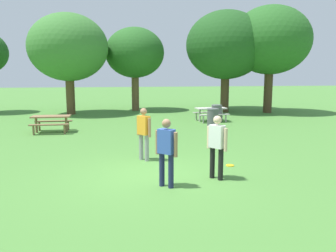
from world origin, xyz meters
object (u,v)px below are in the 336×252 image
(tree_far_right, at_px, (135,53))
(tree_back_left, at_px, (226,43))
(picnic_table_far, at_px, (211,111))
(tree_back_right, at_px, (270,41))
(trash_can_beside_table, at_px, (217,113))
(person_catcher, at_px, (217,143))
(person_thrower, at_px, (144,131))
(trash_can_further_along, at_px, (213,118))
(tree_slender_mid, at_px, (226,45))
(picnic_table_near, at_px, (51,120))
(person_bystander, at_px, (166,148))
(frisbee, at_px, (230,165))
(tree_broad_center, at_px, (68,48))

(tree_far_right, xyz_separation_m, tree_back_left, (6.62, -0.58, 0.78))
(picnic_table_far, relative_size, tree_back_right, 0.25)
(trash_can_beside_table, distance_m, tree_back_left, 7.99)
(person_catcher, bearing_deg, person_thrower, 127.06)
(trash_can_further_along, height_order, tree_slender_mid, tree_slender_mid)
(picnic_table_near, bearing_deg, trash_can_further_along, 0.98)
(trash_can_further_along, bearing_deg, tree_back_left, 67.23)
(tree_far_right, bearing_deg, trash_can_beside_table, -58.95)
(person_bystander, height_order, picnic_table_far, person_bystander)
(frisbee, bearing_deg, person_bystander, -144.59)
(picnic_table_near, bearing_deg, tree_broad_center, 89.43)
(frisbee, distance_m, tree_far_right, 16.15)
(trash_can_beside_table, bearing_deg, tree_far_right, 121.05)
(trash_can_further_along, xyz_separation_m, tree_slender_mid, (2.80, 6.43, 4.09))
(tree_broad_center, distance_m, tree_slender_mid, 10.46)
(person_bystander, relative_size, frisbee, 6.74)
(tree_slender_mid, height_order, tree_back_right, tree_back_right)
(tree_far_right, bearing_deg, picnic_table_far, -59.32)
(tree_broad_center, bearing_deg, person_thrower, -74.14)
(person_bystander, xyz_separation_m, frisbee, (2.14, 1.52, -0.93))
(person_thrower, bearing_deg, person_catcher, -52.94)
(picnic_table_near, height_order, picnic_table_far, same)
(picnic_table_near, height_order, tree_back_left, tree_back_left)
(person_thrower, xyz_separation_m, frisbee, (2.43, -1.06, -0.93))
(picnic_table_far, distance_m, tree_back_left, 7.80)
(tree_back_right, bearing_deg, tree_slender_mid, 165.49)
(picnic_table_near, xyz_separation_m, tree_slender_mid, (10.52, 6.56, 4.01))
(person_bystander, relative_size, tree_back_right, 0.23)
(picnic_table_near, xyz_separation_m, trash_can_further_along, (7.72, 0.13, -0.08))
(tree_back_left, bearing_deg, picnic_table_far, -115.73)
(trash_can_beside_table, bearing_deg, trash_can_further_along, -112.95)
(tree_slender_mid, distance_m, tree_back_right, 2.96)
(tree_back_left, relative_size, tree_back_right, 0.99)
(person_thrower, height_order, picnic_table_near, person_thrower)
(trash_can_beside_table, xyz_separation_m, tree_broad_center, (-8.44, 5.09, 3.85))
(person_thrower, relative_size, tree_back_right, 0.23)
(tree_broad_center, height_order, tree_far_right, tree_broad_center)
(frisbee, xyz_separation_m, tree_slender_mid, (4.37, 13.36, 4.56))
(tree_broad_center, xyz_separation_m, tree_slender_mid, (10.45, -0.54, 0.24))
(frisbee, relative_size, tree_slender_mid, 0.04)
(person_catcher, distance_m, picnic_table_near, 9.58)
(picnic_table_far, bearing_deg, tree_far_right, 120.68)
(person_catcher, xyz_separation_m, frisbee, (0.78, 1.13, -0.93))
(tree_back_left, height_order, tree_back_right, tree_back_right)
(person_bystander, bearing_deg, tree_back_left, 66.74)
(frisbee, height_order, picnic_table_far, picnic_table_far)
(tree_slender_mid, bearing_deg, picnic_table_near, -148.05)
(picnic_table_near, relative_size, tree_back_left, 0.24)
(tree_broad_center, bearing_deg, tree_slender_mid, -2.97)
(picnic_table_far, distance_m, tree_back_right, 7.53)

